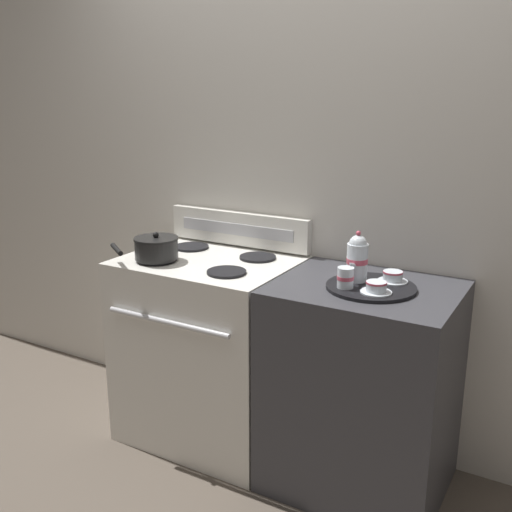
% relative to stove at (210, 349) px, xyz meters
% --- Properties ---
extents(ground_plane, '(6.00, 6.00, 0.00)m').
position_rel_stove_xyz_m(ground_plane, '(0.37, 0.00, -0.45)').
color(ground_plane, brown).
extents(wall_back, '(6.00, 0.05, 2.20)m').
position_rel_stove_xyz_m(wall_back, '(0.37, 0.33, 0.65)').
color(wall_back, beige).
rests_on(wall_back, ground).
extents(stove, '(0.79, 0.63, 0.92)m').
position_rel_stove_xyz_m(stove, '(0.00, 0.00, 0.00)').
color(stove, silver).
rests_on(stove, ground).
extents(control_panel, '(0.78, 0.05, 0.16)m').
position_rel_stove_xyz_m(control_panel, '(0.00, 0.28, 0.55)').
color(control_panel, silver).
rests_on(control_panel, stove).
extents(side_counter, '(0.73, 0.60, 0.91)m').
position_rel_stove_xyz_m(side_counter, '(0.77, 0.00, -0.00)').
color(side_counter, '#38383D').
rests_on(side_counter, ground).
extents(saucepan, '(0.28, 0.31, 0.13)m').
position_rel_stove_xyz_m(saucepan, '(-0.19, -0.14, 0.51)').
color(saucepan, black).
rests_on(saucepan, stove).
extents(serving_tray, '(0.36, 0.36, 0.01)m').
position_rel_stove_xyz_m(serving_tray, '(0.80, -0.02, 0.46)').
color(serving_tray, black).
rests_on(serving_tray, side_counter).
extents(teapot, '(0.09, 0.14, 0.21)m').
position_rel_stove_xyz_m(teapot, '(0.73, 0.01, 0.56)').
color(teapot, silver).
rests_on(teapot, serving_tray).
extents(teacup_left, '(0.12, 0.12, 0.05)m').
position_rel_stove_xyz_m(teacup_left, '(0.86, 0.07, 0.49)').
color(teacup_left, silver).
rests_on(teacup_left, serving_tray).
extents(teacup_right, '(0.12, 0.12, 0.05)m').
position_rel_stove_xyz_m(teacup_right, '(0.85, -0.10, 0.49)').
color(teacup_right, silver).
rests_on(teacup_right, serving_tray).
extents(creamer_jug, '(0.07, 0.07, 0.08)m').
position_rel_stove_xyz_m(creamer_jug, '(0.72, -0.10, 0.51)').
color(creamer_jug, silver).
rests_on(creamer_jug, serving_tray).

